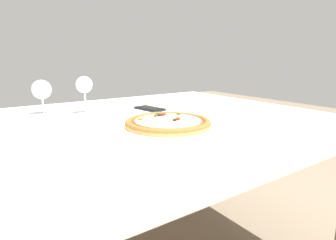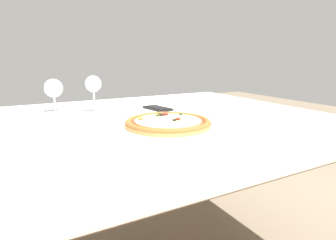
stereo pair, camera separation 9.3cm
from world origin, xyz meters
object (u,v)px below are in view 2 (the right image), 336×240
dining_table (160,136)px  wine_glass_far_left (53,89)px  cell_phone (157,108)px  wine_glass_far_right (93,85)px  fork (59,150)px  pizza_plate (168,124)px

dining_table → wine_glass_far_left: wine_glass_far_left is taller
wine_glass_far_left → cell_phone: 0.46m
wine_glass_far_right → cell_phone: size_ratio=1.02×
wine_glass_far_left → cell_phone: bearing=-21.8°
fork → cell_phone: cell_phone is taller
pizza_plate → wine_glass_far_left: wine_glass_far_left is taller
pizza_plate → wine_glass_far_left: 0.59m
fork → wine_glass_far_right: (0.21, 0.48, 0.11)m
fork → wine_glass_far_left: wine_glass_far_left is taller
wine_glass_far_left → wine_glass_far_right: bearing=-29.5°
dining_table → pizza_plate: bearing=-107.1°
dining_table → pizza_plate: size_ratio=4.43×
fork → wine_glass_far_left: 0.58m
wine_glass_far_right → cell_phone: bearing=-17.0°
wine_glass_far_left → cell_phone: (0.42, -0.17, -0.09)m
wine_glass_far_left → wine_glass_far_right: 0.17m
wine_glass_far_left → wine_glass_far_right: (0.15, -0.09, 0.02)m
dining_table → fork: bearing=-150.9°
wine_glass_far_right → cell_phone: wine_glass_far_right is taller
wine_glass_far_left → cell_phone: size_ratio=0.93×
fork → cell_phone: size_ratio=1.10×
fork → wine_glass_far_right: size_ratio=1.07×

